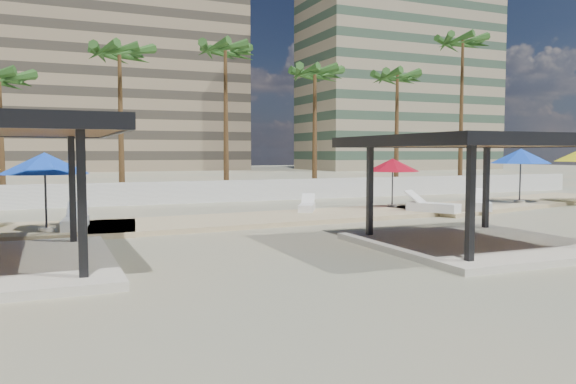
# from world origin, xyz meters

# --- Properties ---
(ground) EXTENTS (200.00, 200.00, 0.00)m
(ground) POSITION_xyz_m (0.00, 0.00, 0.00)
(ground) COLOR tan
(ground) RESTS_ON ground
(promenade) EXTENTS (44.45, 7.97, 0.24)m
(promenade) POSITION_xyz_m (2.00, 7.67, 0.06)
(promenade) COLOR #C6B284
(promenade) RESTS_ON ground
(boundary_wall) EXTENTS (56.00, 0.30, 1.20)m
(boundary_wall) POSITION_xyz_m (0.00, 16.00, 0.60)
(boundary_wall) COLOR silver
(boundary_wall) RESTS_ON ground
(building_mid) EXTENTS (38.00, 16.00, 30.40)m
(building_mid) POSITION_xyz_m (4.00, 78.00, 14.27)
(building_mid) COLOR #847259
(building_mid) RESTS_ON ground
(building_east) EXTENTS (32.00, 15.00, 36.40)m
(building_east) POSITION_xyz_m (48.00, 66.00, 17.27)
(building_east) COLOR gray
(building_east) RESTS_ON ground
(pavilion_central) EXTENTS (6.44, 6.44, 3.21)m
(pavilion_central) POSITION_xyz_m (4.51, -1.36, 1.92)
(pavilion_central) COLOR beige
(pavilion_central) RESTS_ON ground
(umbrella_c) EXTENTS (3.39, 3.39, 2.29)m
(umbrella_c) POSITION_xyz_m (8.16, 8.48, 2.15)
(umbrella_c) COLOR beige
(umbrella_c) RESTS_ON promenade
(umbrella_d) EXTENTS (3.94, 3.94, 2.77)m
(umbrella_d) POSITION_xyz_m (15.39, 7.68, 2.56)
(umbrella_d) COLOR beige
(umbrella_d) RESTS_ON promenade
(umbrella_f) EXTENTS (3.58, 3.58, 2.57)m
(umbrella_f) POSITION_xyz_m (-6.98, 5.84, 2.39)
(umbrella_f) COLOR beige
(umbrella_f) RESTS_ON promenade
(lounger_a) EXTENTS (1.03, 2.32, 0.85)m
(lounger_a) POSITION_xyz_m (-6.07, 6.32, 0.38)
(lounger_a) COLOR white
(lounger_a) RESTS_ON promenade
(lounger_b) EXTENTS (1.47, 1.92, 0.71)m
(lounger_b) POSITION_xyz_m (3.61, 8.36, 0.35)
(lounger_b) COLOR white
(lounger_b) RESTS_ON promenade
(lounger_c) EXTENTS (1.77, 2.45, 0.89)m
(lounger_c) POSITION_xyz_m (8.44, 5.85, 0.40)
(lounger_c) COLOR white
(lounger_c) RESTS_ON promenade
(lounger_d) EXTENTS (2.03, 2.38, 0.91)m
(lounger_d) POSITION_xyz_m (11.11, 5.84, 0.40)
(lounger_d) COLOR white
(lounger_d) RESTS_ON promenade
(palm_d) EXTENTS (3.00, 3.00, 9.15)m
(palm_d) POSITION_xyz_m (-3.00, 18.90, 8.00)
(palm_d) COLOR brown
(palm_d) RESTS_ON ground
(palm_e) EXTENTS (3.00, 3.00, 9.68)m
(palm_e) POSITION_xyz_m (3.00, 18.40, 8.49)
(palm_e) COLOR brown
(palm_e) RESTS_ON ground
(palm_f) EXTENTS (3.00, 3.00, 8.66)m
(palm_f) POSITION_xyz_m (9.00, 18.60, 7.53)
(palm_f) COLOR brown
(palm_f) RESTS_ON ground
(palm_g) EXTENTS (3.00, 3.00, 8.69)m
(palm_g) POSITION_xyz_m (15.00, 18.20, 7.56)
(palm_g) COLOR brown
(palm_g) RESTS_ON ground
(palm_h) EXTENTS (3.00, 3.00, 11.59)m
(palm_h) POSITION_xyz_m (21.00, 18.80, 10.27)
(palm_h) COLOR brown
(palm_h) RESTS_ON ground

